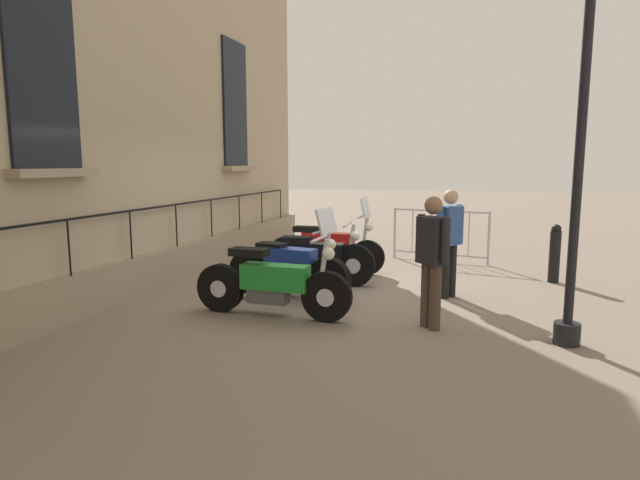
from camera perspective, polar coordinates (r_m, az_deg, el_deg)
ground_plane at (r=8.22m, az=-0.29°, el=-5.51°), size 60.00×60.00×0.00m
building_facade at (r=9.40m, az=-18.21°, el=18.87°), size 0.82×11.48×7.68m
motorcycle_green at (r=6.81m, az=-5.14°, el=-4.85°), size 2.13×0.58×1.06m
motorcycle_blue at (r=7.74m, az=-3.34°, el=-3.14°), size 1.99×0.68×1.35m
motorcycle_black at (r=8.56m, az=-0.54°, el=-2.05°), size 1.98×0.68×1.02m
motorcycle_red at (r=9.51m, az=0.77°, el=-0.87°), size 2.16×0.55×1.37m
lamppost at (r=6.21m, az=26.65°, el=13.91°), size 0.38×0.38×4.25m
crowd_barrier at (r=10.81m, az=12.85°, el=0.68°), size 1.91×0.40×1.05m
bollard at (r=9.52m, az=24.06°, el=-1.32°), size 0.18×0.18×0.97m
pedestrian_standing at (r=7.89m, az=13.82°, el=0.26°), size 0.38×0.46×1.59m
pedestrian_walking at (r=6.36m, az=12.03°, el=-1.64°), size 0.41×0.41×1.59m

